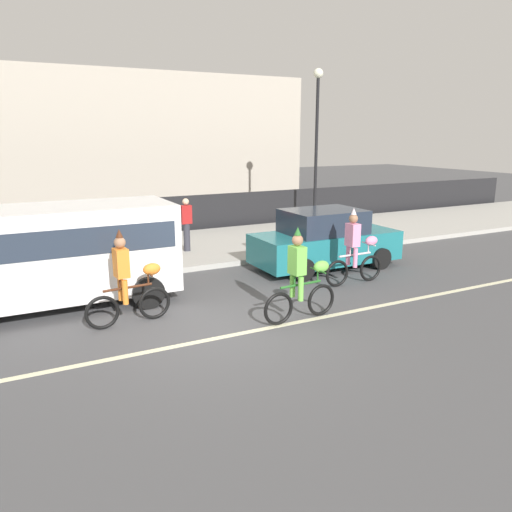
{
  "coord_description": "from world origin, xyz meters",
  "views": [
    {
      "loc": [
        -3.55,
        -8.43,
        3.66
      ],
      "look_at": [
        1.41,
        1.2,
        1.0
      ],
      "focal_mm": 35.0,
      "sensor_mm": 36.0,
      "label": 1
    }
  ],
  "objects_px": {
    "parade_cyclist_orange": "(128,283)",
    "parade_cyclist_lime": "(301,280)",
    "parade_cyclist_pink": "(356,251)",
    "street_lamp_post": "(317,125)",
    "parked_van_white": "(58,249)",
    "parked_car_teal": "(325,240)",
    "pedestrian_onlooker": "(186,223)"
  },
  "relations": [
    {
      "from": "parade_cyclist_orange",
      "to": "parked_car_teal",
      "type": "distance_m",
      "value": 6.14
    },
    {
      "from": "parked_car_teal",
      "to": "street_lamp_post",
      "type": "distance_m",
      "value": 6.71
    },
    {
      "from": "parade_cyclist_lime",
      "to": "parked_van_white",
      "type": "bearing_deg",
      "value": 143.23
    },
    {
      "from": "parked_car_teal",
      "to": "parade_cyclist_lime",
      "type": "bearing_deg",
      "value": -131.21
    },
    {
      "from": "parked_car_teal",
      "to": "parade_cyclist_pink",
      "type": "bearing_deg",
      "value": -97.87
    },
    {
      "from": "parked_van_white",
      "to": "pedestrian_onlooker",
      "type": "relative_size",
      "value": 3.09
    },
    {
      "from": "parade_cyclist_pink",
      "to": "parked_van_white",
      "type": "xyz_separation_m",
      "value": [
        -6.71,
        1.59,
        0.44
      ]
    },
    {
      "from": "parade_cyclist_pink",
      "to": "parked_van_white",
      "type": "relative_size",
      "value": 0.38
    },
    {
      "from": "parade_cyclist_orange",
      "to": "pedestrian_onlooker",
      "type": "bearing_deg",
      "value": 59.09
    },
    {
      "from": "parade_cyclist_orange",
      "to": "parade_cyclist_lime",
      "type": "relative_size",
      "value": 1.0
    },
    {
      "from": "parade_cyclist_pink",
      "to": "parade_cyclist_lime",
      "type": "bearing_deg",
      "value": -149.14
    },
    {
      "from": "parade_cyclist_lime",
      "to": "street_lamp_post",
      "type": "height_order",
      "value": "street_lamp_post"
    },
    {
      "from": "parade_cyclist_orange",
      "to": "street_lamp_post",
      "type": "distance_m",
      "value": 11.67
    },
    {
      "from": "parade_cyclist_orange",
      "to": "parked_car_teal",
      "type": "bearing_deg",
      "value": 16.98
    },
    {
      "from": "parade_cyclist_orange",
      "to": "parade_cyclist_pink",
      "type": "xyz_separation_m",
      "value": [
        5.65,
        0.15,
        0.0
      ]
    },
    {
      "from": "parade_cyclist_lime",
      "to": "parade_cyclist_pink",
      "type": "bearing_deg",
      "value": 30.86
    },
    {
      "from": "parked_van_white",
      "to": "street_lamp_post",
      "type": "distance_m",
      "value": 11.52
    },
    {
      "from": "parade_cyclist_orange",
      "to": "pedestrian_onlooker",
      "type": "distance_m",
      "value": 5.71
    },
    {
      "from": "parade_cyclist_orange",
      "to": "parade_cyclist_lime",
      "type": "distance_m",
      "value": 3.39
    },
    {
      "from": "parked_car_teal",
      "to": "pedestrian_onlooker",
      "type": "height_order",
      "value": "pedestrian_onlooker"
    },
    {
      "from": "parade_cyclist_orange",
      "to": "parked_van_white",
      "type": "bearing_deg",
      "value": 121.3
    },
    {
      "from": "parked_van_white",
      "to": "parade_cyclist_orange",
      "type": "bearing_deg",
      "value": -58.7
    },
    {
      "from": "parade_cyclist_pink",
      "to": "pedestrian_onlooker",
      "type": "distance_m",
      "value": 5.47
    },
    {
      "from": "parade_cyclist_pink",
      "to": "street_lamp_post",
      "type": "distance_m",
      "value": 8.08
    },
    {
      "from": "parked_car_teal",
      "to": "parade_cyclist_orange",
      "type": "bearing_deg",
      "value": -163.02
    },
    {
      "from": "parade_cyclist_orange",
      "to": "parked_car_teal",
      "type": "xyz_separation_m",
      "value": [
        5.87,
        1.79,
        -0.06
      ]
    },
    {
      "from": "parade_cyclist_lime",
      "to": "parked_van_white",
      "type": "xyz_separation_m",
      "value": [
        -4.16,
        3.11,
        0.44
      ]
    },
    {
      "from": "parade_cyclist_lime",
      "to": "parade_cyclist_pink",
      "type": "relative_size",
      "value": 1.0
    },
    {
      "from": "parade_cyclist_orange",
      "to": "parade_cyclist_lime",
      "type": "xyz_separation_m",
      "value": [
        3.1,
        -1.37,
        0.0
      ]
    },
    {
      "from": "parade_cyclist_pink",
      "to": "street_lamp_post",
      "type": "bearing_deg",
      "value": 63.98
    },
    {
      "from": "street_lamp_post",
      "to": "parked_car_teal",
      "type": "bearing_deg",
      "value": -121.06
    },
    {
      "from": "parade_cyclist_pink",
      "to": "parked_car_teal",
      "type": "relative_size",
      "value": 0.47
    }
  ]
}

